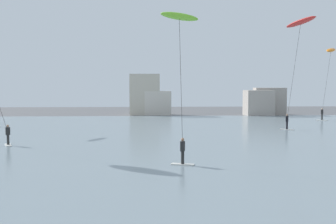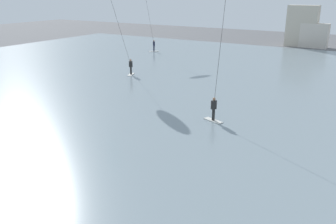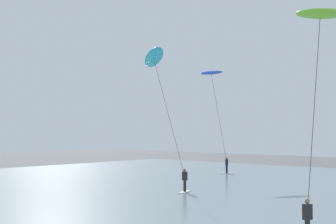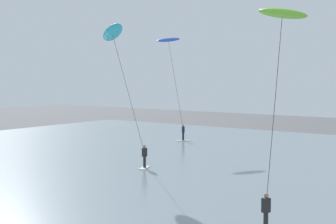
{
  "view_description": "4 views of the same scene",
  "coord_description": "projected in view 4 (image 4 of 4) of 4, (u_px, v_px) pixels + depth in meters",
  "views": [
    {
      "loc": [
        -1.51,
        -4.56,
        5.12
      ],
      "look_at": [
        -0.47,
        16.95,
        3.54
      ],
      "focal_mm": 43.74,
      "sensor_mm": 36.0,
      "label": 1
    },
    {
      "loc": [
        9.61,
        -0.82,
        8.41
      ],
      "look_at": [
        0.9,
        13.47,
        2.68
      ],
      "focal_mm": 37.73,
      "sensor_mm": 36.0,
      "label": 2
    },
    {
      "loc": [
        9.33,
        2.21,
        4.37
      ],
      "look_at": [
        -0.14,
        12.67,
        4.91
      ],
      "focal_mm": 52.45,
      "sensor_mm": 36.0,
      "label": 3
    },
    {
      "loc": [
        9.46,
        0.99,
        6.57
      ],
      "look_at": [
        -0.07,
        13.92,
        5.42
      ],
      "focal_mm": 53.97,
      "sensor_mm": 36.0,
      "label": 4
    }
  ],
  "objects": [
    {
      "name": "kitesurfer_lime",
      "position": [
        280.0,
        44.0,
        21.46
      ],
      "size": [
        2.48,
        2.55,
        9.61
      ],
      "color": "silver",
      "rests_on": "water_bay"
    },
    {
      "name": "water_bay",
      "position": [
        333.0,
        188.0,
        29.45
      ],
      "size": [
        84.0,
        52.0,
        0.1
      ],
      "primitive_type": "cube",
      "color": "gray",
      "rests_on": "ground"
    },
    {
      "name": "kitesurfer_cyan",
      "position": [
        115.0,
        42.0,
        35.33
      ],
      "size": [
        4.48,
        3.19,
        10.13
      ],
      "color": "silver",
      "rests_on": "water_bay"
    },
    {
      "name": "kitesurfer_blue",
      "position": [
        170.0,
        52.0,
        48.95
      ],
      "size": [
        2.1,
        3.72,
        10.35
      ],
      "color": "silver",
      "rests_on": "water_bay"
    }
  ]
}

